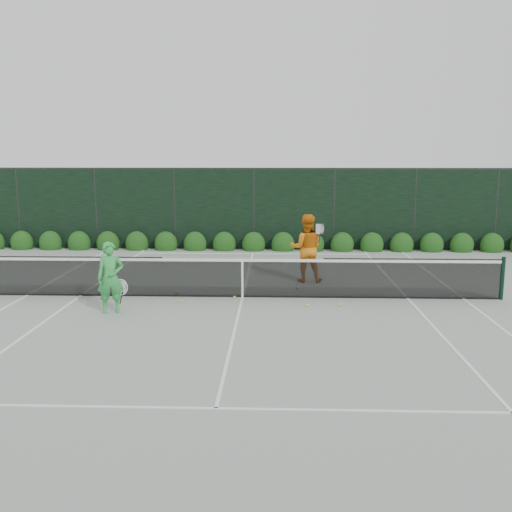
{
  "coord_description": "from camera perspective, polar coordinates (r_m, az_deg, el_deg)",
  "views": [
    {
      "loc": [
        0.82,
        -13.88,
        3.51
      ],
      "look_at": [
        0.33,
        0.3,
        1.0
      ],
      "focal_mm": 40.0,
      "sensor_mm": 36.0,
      "label": 1
    }
  ],
  "objects": [
    {
      "name": "court_lines",
      "position": [
        14.34,
        -1.36,
        -4.12
      ],
      "size": [
        11.03,
        23.83,
        0.01
      ],
      "color": "white",
      "rests_on": "ground"
    },
    {
      "name": "hedge_row",
      "position": [
        21.3,
        -0.24,
        1.19
      ],
      "size": [
        31.66,
        0.65,
        0.94
      ],
      "color": "black",
      "rests_on": "ground"
    },
    {
      "name": "tennis_balls",
      "position": [
        14.11,
        -0.09,
        -4.23
      ],
      "size": [
        4.12,
        1.84,
        0.07
      ],
      "color": "#B4E432",
      "rests_on": "ground"
    },
    {
      "name": "tennis_net",
      "position": [
        14.22,
        -1.47,
        -2.06
      ],
      "size": [
        12.9,
        0.1,
        1.07
      ],
      "color": "black",
      "rests_on": "ground"
    },
    {
      "name": "windscreen_fence",
      "position": [
        11.38,
        -2.19,
        -0.08
      ],
      "size": [
        32.0,
        21.07,
        3.06
      ],
      "color": "black",
      "rests_on": "ground"
    },
    {
      "name": "ground",
      "position": [
        14.34,
        -1.36,
        -4.14
      ],
      "size": [
        80.0,
        80.0,
        0.0
      ],
      "primitive_type": "plane",
      "color": "gray",
      "rests_on": "ground"
    },
    {
      "name": "player_man",
      "position": [
        16.01,
        5.06,
        0.8
      ],
      "size": [
        0.97,
        0.76,
        1.9
      ],
      "rotation": [
        0.0,
        0.0,
        3.1
      ],
      "color": "orange",
      "rests_on": "ground"
    },
    {
      "name": "player_woman",
      "position": [
        13.2,
        -14.34,
        -2.11
      ],
      "size": [
        0.69,
        0.54,
        1.61
      ],
      "rotation": [
        0.0,
        0.0,
        0.28
      ],
      "color": "green",
      "rests_on": "ground"
    }
  ]
}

